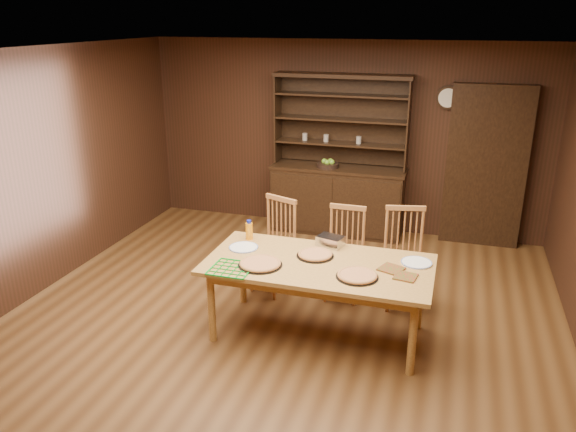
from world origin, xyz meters
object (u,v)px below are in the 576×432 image
(chair_center, at_px, (345,250))
(dining_table, at_px, (318,270))
(china_hutch, at_px, (338,191))
(chair_left, at_px, (276,242))
(chair_right, at_px, (404,254))
(juice_bottle, at_px, (249,231))

(chair_center, bearing_deg, dining_table, -94.62)
(china_hutch, xyz_separation_m, chair_left, (-0.28, -1.93, -0.04))
(chair_left, bearing_deg, chair_right, 25.04)
(chair_left, relative_size, chair_right, 1.00)
(chair_left, xyz_separation_m, chair_center, (0.75, 0.07, -0.03))
(dining_table, distance_m, juice_bottle, 0.90)
(chair_center, relative_size, chair_right, 0.96)
(chair_right, xyz_separation_m, juice_bottle, (-1.51, -0.54, 0.29))
(chair_right, bearing_deg, china_hutch, 108.14)
(dining_table, bearing_deg, chair_left, 130.17)
(dining_table, relative_size, chair_right, 1.98)
(china_hutch, height_order, juice_bottle, china_hutch)
(china_hutch, bearing_deg, chair_left, -98.14)
(chair_center, bearing_deg, china_hutch, 104.71)
(chair_right, distance_m, juice_bottle, 1.63)
(chair_center, xyz_separation_m, chair_right, (0.62, 0.02, 0.03))
(china_hutch, bearing_deg, juice_bottle, -99.75)
(dining_table, xyz_separation_m, chair_center, (0.07, 0.88, -0.15))
(china_hutch, xyz_separation_m, juice_bottle, (-0.41, -2.38, 0.25))
(dining_table, xyz_separation_m, juice_bottle, (-0.81, 0.35, 0.16))
(dining_table, relative_size, chair_left, 1.98)
(chair_center, height_order, juice_bottle, chair_center)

